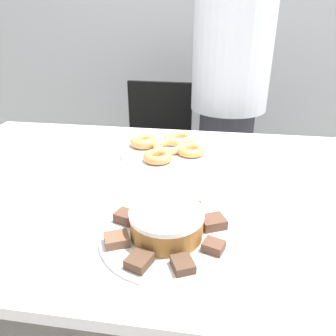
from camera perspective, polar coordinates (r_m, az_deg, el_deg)
The scene contains 21 objects.
wall_back at distance 2.54m, azimuth 7.49°, elevation 25.96°, with size 8.00×0.05×2.60m.
table at distance 1.07m, azimuth 2.81°, elevation -6.36°, with size 1.89×1.06×0.78m.
person_standing at distance 1.81m, azimuth 10.47°, elevation 11.52°, with size 0.40×0.40×1.62m.
office_chair_left at distance 2.03m, azimuth -2.13°, elevation 0.91°, with size 0.45×0.45×0.89m.
plate_cake at distance 0.80m, azimuth -0.24°, elevation -11.81°, with size 0.32×0.32×0.01m.
plate_donuts at distance 1.27m, azimuth 0.15°, elevation 2.92°, with size 0.38×0.38×0.01m.
frosted_cake at distance 0.78m, azimuth -0.24°, elevation -9.57°, with size 0.18×0.18×0.07m.
lamington_0 at distance 0.84m, azimuth -7.41°, elevation -8.40°, with size 0.06×0.06×0.03m.
lamington_1 at distance 0.77m, azimuth -8.92°, elevation -12.22°, with size 0.07×0.07×0.02m.
lamington_2 at distance 0.71m, azimuth -5.02°, elevation -15.81°, with size 0.06×0.07×0.02m.
lamington_3 at distance 0.70m, azimuth 2.59°, elevation -16.42°, with size 0.06×0.06×0.02m.
lamington_4 at distance 0.75m, azimuth 7.93°, elevation -13.34°, with size 0.06×0.05×0.02m.
lamington_5 at distance 0.83m, azimuth 7.81°, elevation -9.32°, with size 0.07×0.07×0.02m.
lamington_6 at distance 0.88m, azimuth 3.51°, elevation -6.81°, with size 0.07×0.07×0.02m.
lamington_7 at distance 0.89m, azimuth -2.41°, elevation -6.42°, with size 0.06×0.06×0.03m.
donut_0 at distance 1.26m, azimuth 0.15°, elevation 3.74°, with size 0.12×0.12×0.03m.
donut_1 at distance 1.23m, azimuth 4.00°, elevation 3.13°, with size 0.11×0.11×0.03m.
donut_2 at distance 1.34m, azimuth 1.90°, elevation 5.18°, with size 0.13×0.13×0.03m.
donut_3 at distance 1.31m, azimuth -4.22°, elevation 4.66°, with size 0.11×0.11×0.04m.
donut_4 at distance 1.17m, azimuth -1.80°, elevation 1.99°, with size 0.11×0.11×0.03m.
napkin at distance 1.20m, azimuth 26.06°, elevation -1.28°, with size 0.13×0.11×0.01m.
Camera 1 is at (0.09, -0.91, 1.27)m, focal length 35.00 mm.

